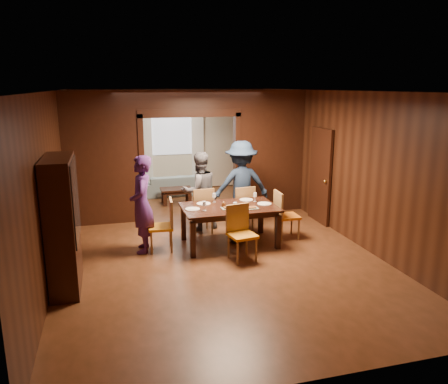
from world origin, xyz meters
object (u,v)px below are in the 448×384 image
object	(u,v)px
coffee_table	(176,196)
chair_far_l	(201,210)
sofa	(176,184)
chair_right	(287,215)
person_navy	(241,185)
chair_far_r	(241,208)
person_purple	(142,204)
hutch	(62,224)
person_grey	(199,191)
chair_near	(242,234)
dining_table	(229,225)
chair_left	(161,225)

from	to	relation	value
coffee_table	chair_far_l	world-z (taller)	chair_far_l
sofa	coffee_table	xyz separation A→B (m)	(-0.14, -0.98, -0.08)
coffee_table	chair_right	world-z (taller)	chair_right
person_navy	chair_far_l	world-z (taller)	person_navy
chair_far_l	chair_far_r	bearing A→B (deg)	171.07
chair_right	person_purple	bearing A→B (deg)	90.00
hutch	person_navy	bearing A→B (deg)	31.02
person_purple	sofa	distance (m)	4.38
sofa	chair_far_r	world-z (taller)	chair_far_r
chair_right	person_navy	bearing A→B (deg)	38.20
person_purple	chair_far_r	bearing A→B (deg)	114.20
chair_right	chair_far_r	xyz separation A→B (m)	(-0.73, 0.74, 0.00)
person_purple	sofa	bearing A→B (deg)	169.09
person_grey	coffee_table	world-z (taller)	person_grey
person_purple	chair_far_l	bearing A→B (deg)	127.00
person_purple	person_grey	bearing A→B (deg)	133.65
chair_far_r	chair_near	size ratio (longest dim) A/B	1.00
person_purple	chair_right	xyz separation A→B (m)	(2.85, -0.04, -0.41)
person_purple	person_navy	world-z (taller)	person_navy
person_grey	coffee_table	distance (m)	2.28
chair_far_r	dining_table	bearing A→B (deg)	51.87
person_grey	chair_far_l	world-z (taller)	person_grey
chair_left	hutch	bearing A→B (deg)	-49.53
dining_table	coffee_table	bearing A→B (deg)	98.92
person_navy	dining_table	bearing A→B (deg)	63.08
coffee_table	person_purple	bearing A→B (deg)	-109.48
sofa	chair_near	world-z (taller)	chair_near
chair_right	chair_near	world-z (taller)	same
person_purple	chair_left	bearing A→B (deg)	84.91
chair_left	person_navy	bearing A→B (deg)	121.35
chair_near	hutch	distance (m)	2.96
sofa	coffee_table	distance (m)	0.99
dining_table	chair_left	xyz separation A→B (m)	(-1.31, 0.02, 0.10)
dining_table	chair_left	world-z (taller)	chair_left
coffee_table	chair_far_r	distance (m)	2.68
person_navy	chair_right	world-z (taller)	person_navy
chair_right	chair_far_l	xyz separation A→B (m)	(-1.58, 0.80, 0.00)
chair_far_l	chair_near	xyz separation A→B (m)	(0.38, -1.65, 0.00)
coffee_table	chair_far_l	bearing A→B (deg)	-86.66
sofa	chair_far_l	distance (m)	3.40
dining_table	chair_near	world-z (taller)	chair_near
chair_far_l	dining_table	bearing A→B (deg)	108.90
chair_far_l	sofa	bearing A→B (deg)	-94.74
person_grey	person_navy	distance (m)	0.90
coffee_table	chair_left	distance (m)	3.35
chair_far_l	chair_far_r	size ratio (longest dim) A/B	1.00
person_grey	coffee_table	xyz separation A→B (m)	(-0.16, 2.18, -0.63)
person_purple	coffee_table	size ratio (longest dim) A/B	2.24
person_purple	chair_far_l	world-z (taller)	person_purple
person_navy	chair_left	size ratio (longest dim) A/B	1.93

